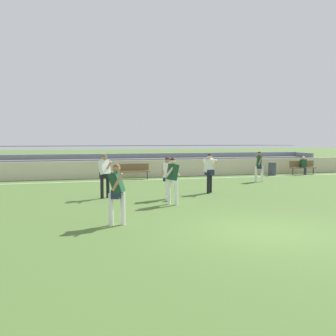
{
  "coord_description": "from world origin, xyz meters",
  "views": [
    {
      "loc": [
        -4.97,
        -8.52,
        2.3
      ],
      "look_at": [
        -0.5,
        7.06,
        1.1
      ],
      "focal_mm": 41.44,
      "sensor_mm": 36.0,
      "label": 1
    }
  ],
  "objects_px": {
    "bench_far_left": "(302,166)",
    "player_white_challenging": "(168,174)",
    "bench_near_bin": "(134,170)",
    "player_white_wide_left": "(105,172)",
    "bleacher_stand": "(146,163)",
    "trash_bin": "(272,169)",
    "spectator_seated": "(304,164)",
    "player_dark_overlapping": "(259,164)",
    "player_dark_trailing_run": "(117,189)",
    "player_dark_on_ball": "(173,177)",
    "player_white_wide_right": "(209,170)",
    "soccer_ball": "(168,198)"
  },
  "relations": [
    {
      "from": "player_white_wide_left",
      "to": "bleacher_stand",
      "type": "bearing_deg",
      "value": 68.31
    },
    {
      "from": "spectator_seated",
      "to": "player_dark_overlapping",
      "type": "xyz_separation_m",
      "value": [
        -4.91,
        -2.99,
        0.27
      ]
    },
    {
      "from": "player_dark_trailing_run",
      "to": "spectator_seated",
      "type": "bearing_deg",
      "value": 39.58
    },
    {
      "from": "bench_far_left",
      "to": "player_white_wide_right",
      "type": "distance_m",
      "value": 11.27
    },
    {
      "from": "bench_near_bin",
      "to": "player_white_wide_left",
      "type": "bearing_deg",
      "value": -110.03
    },
    {
      "from": "player_white_wide_left",
      "to": "player_dark_overlapping",
      "type": "xyz_separation_m",
      "value": [
        8.75,
        3.61,
        -0.06
      ]
    },
    {
      "from": "player_white_wide_left",
      "to": "player_white_challenging",
      "type": "bearing_deg",
      "value": -21.88
    },
    {
      "from": "bleacher_stand",
      "to": "player_dark_trailing_run",
      "type": "bearing_deg",
      "value": -105.73
    },
    {
      "from": "player_white_wide_right",
      "to": "player_white_wide_left",
      "type": "relative_size",
      "value": 0.98
    },
    {
      "from": "player_white_challenging",
      "to": "player_white_wide_left",
      "type": "bearing_deg",
      "value": 158.12
    },
    {
      "from": "spectator_seated",
      "to": "player_dark_overlapping",
      "type": "distance_m",
      "value": 5.76
    },
    {
      "from": "player_dark_overlapping",
      "to": "player_white_challenging",
      "type": "bearing_deg",
      "value": -144.92
    },
    {
      "from": "trash_bin",
      "to": "bench_far_left",
      "type": "bearing_deg",
      "value": -1.32
    },
    {
      "from": "spectator_seated",
      "to": "player_dark_overlapping",
      "type": "height_order",
      "value": "player_dark_overlapping"
    },
    {
      "from": "player_white_wide_right",
      "to": "player_white_wide_left",
      "type": "xyz_separation_m",
      "value": [
        -4.48,
        -0.21,
        0.02
      ]
    },
    {
      "from": "bleacher_stand",
      "to": "spectator_seated",
      "type": "bearing_deg",
      "value": -17.17
    },
    {
      "from": "bench_near_bin",
      "to": "player_white_wide_right",
      "type": "height_order",
      "value": "player_white_wide_right"
    },
    {
      "from": "bench_near_bin",
      "to": "player_white_wide_right",
      "type": "bearing_deg",
      "value": -72.71
    },
    {
      "from": "bleacher_stand",
      "to": "soccer_ball",
      "type": "relative_size",
      "value": 108.77
    },
    {
      "from": "spectator_seated",
      "to": "player_white_challenging",
      "type": "bearing_deg",
      "value": -146.5
    },
    {
      "from": "trash_bin",
      "to": "player_dark_on_ball",
      "type": "distance_m",
      "value": 12.96
    },
    {
      "from": "bleacher_stand",
      "to": "trash_bin",
      "type": "height_order",
      "value": "bleacher_stand"
    },
    {
      "from": "player_dark_trailing_run",
      "to": "player_white_wide_right",
      "type": "distance_m",
      "value": 6.98
    },
    {
      "from": "player_dark_on_ball",
      "to": "player_dark_trailing_run",
      "type": "xyz_separation_m",
      "value": [
        -2.37,
        -2.72,
        -0.01
      ]
    },
    {
      "from": "bench_far_left",
      "to": "player_dark_trailing_run",
      "type": "height_order",
      "value": "player_dark_trailing_run"
    },
    {
      "from": "trash_bin",
      "to": "player_white_challenging",
      "type": "xyz_separation_m",
      "value": [
        -9.17,
        -7.7,
        0.55
      ]
    },
    {
      "from": "spectator_seated",
      "to": "player_dark_trailing_run",
      "type": "relative_size",
      "value": 0.73
    },
    {
      "from": "player_white_challenging",
      "to": "player_dark_trailing_run",
      "type": "bearing_deg",
      "value": -122.65
    },
    {
      "from": "player_white_wide_left",
      "to": "player_dark_overlapping",
      "type": "bearing_deg",
      "value": 22.45
    },
    {
      "from": "bench_near_bin",
      "to": "player_dark_overlapping",
      "type": "distance_m",
      "value": 7.04
    },
    {
      "from": "soccer_ball",
      "to": "bleacher_stand",
      "type": "bearing_deg",
      "value": 81.31
    },
    {
      "from": "bench_near_bin",
      "to": "spectator_seated",
      "type": "height_order",
      "value": "spectator_seated"
    },
    {
      "from": "bench_far_left",
      "to": "player_dark_on_ball",
      "type": "relative_size",
      "value": 1.08
    },
    {
      "from": "trash_bin",
      "to": "player_white_challenging",
      "type": "relative_size",
      "value": 0.51
    },
    {
      "from": "player_white_challenging",
      "to": "bleacher_stand",
      "type": "bearing_deg",
      "value": 81.68
    },
    {
      "from": "bench_far_left",
      "to": "player_dark_on_ball",
      "type": "bearing_deg",
      "value": -142.35
    },
    {
      "from": "bench_far_left",
      "to": "player_white_challenging",
      "type": "distance_m",
      "value": 13.71
    },
    {
      "from": "player_white_challenging",
      "to": "player_dark_on_ball",
      "type": "xyz_separation_m",
      "value": [
        -0.18,
        -1.27,
        0.03
      ]
    },
    {
      "from": "player_white_wide_right",
      "to": "soccer_ball",
      "type": "relative_size",
      "value": 7.7
    },
    {
      "from": "player_dark_trailing_run",
      "to": "soccer_ball",
      "type": "relative_size",
      "value": 7.52
    },
    {
      "from": "trash_bin",
      "to": "player_dark_on_ball",
      "type": "bearing_deg",
      "value": -136.2
    },
    {
      "from": "trash_bin",
      "to": "soccer_ball",
      "type": "bearing_deg",
      "value": -138.63
    },
    {
      "from": "player_dark_trailing_run",
      "to": "soccer_ball",
      "type": "distance_m",
      "value": 4.32
    },
    {
      "from": "player_white_wide_left",
      "to": "player_white_wide_right",
      "type": "bearing_deg",
      "value": 2.72
    },
    {
      "from": "player_dark_on_ball",
      "to": "player_dark_overlapping",
      "type": "height_order",
      "value": "player_dark_on_ball"
    },
    {
      "from": "bench_near_bin",
      "to": "player_white_wide_left",
      "type": "relative_size",
      "value": 1.05
    },
    {
      "from": "bleacher_stand",
      "to": "bench_near_bin",
      "type": "height_order",
      "value": "bleacher_stand"
    },
    {
      "from": "spectator_seated",
      "to": "player_dark_overlapping",
      "type": "relative_size",
      "value": 0.74
    },
    {
      "from": "spectator_seated",
      "to": "player_dark_trailing_run",
      "type": "xyz_separation_m",
      "value": [
        -13.93,
        -11.51,
        0.28
      ]
    },
    {
      "from": "bench_near_bin",
      "to": "player_white_wide_left",
      "type": "xyz_separation_m",
      "value": [
        -2.45,
        -6.72,
        0.48
      ]
    }
  ]
}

